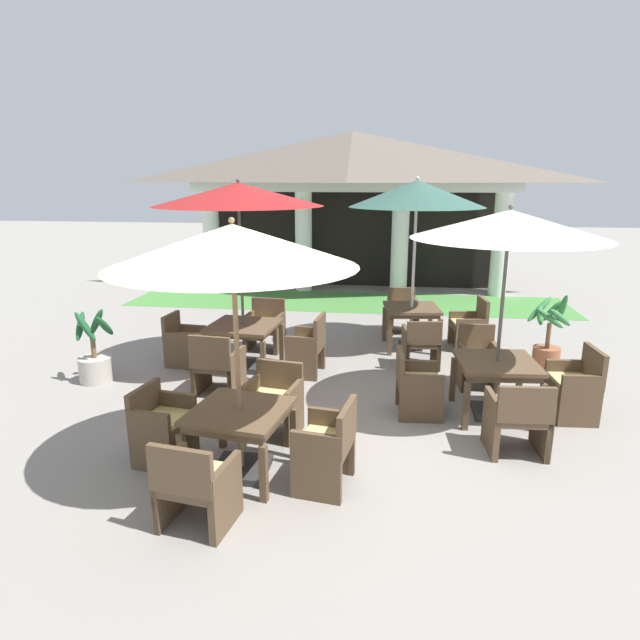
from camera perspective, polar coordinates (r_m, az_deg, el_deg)
ground_plane at (r=6.29m, az=-3.34°, el=-13.27°), size 60.00×60.00×0.00m
background_pavilion at (r=14.35m, az=3.46°, el=15.36°), size 8.84×2.48×4.10m
lawn_strip at (r=13.28m, az=2.79°, el=1.96°), size 10.64×2.28×0.01m
patio_table_near_foreground at (r=7.16m, az=18.21°, el=-4.85°), size 1.03×1.03×0.74m
patio_umbrella_near_foreground at (r=6.79m, az=19.41°, el=9.30°), size 2.32×2.32×2.66m
patio_chair_near_foreground_north at (r=8.15m, az=16.37°, el=-4.10°), size 0.58×0.55×0.89m
patio_chair_near_foreground_west at (r=7.05m, az=10.15°, el=-6.75°), size 0.59×0.65×0.83m
patio_chair_near_foreground_south at (r=6.35m, az=20.26°, el=-9.73°), size 0.65×0.60×0.87m
patio_chair_near_foreground_east at (r=7.54m, az=25.47°, el=-6.27°), size 0.55×0.66×0.92m
patio_table_mid_left at (r=9.66m, az=9.68°, el=0.82°), size 1.03×1.03×0.76m
patio_umbrella_mid_left at (r=9.38m, az=10.23°, el=12.94°), size 2.29×2.29×2.99m
patio_chair_mid_left_north at (r=10.72m, az=8.75°, el=0.87°), size 0.63×0.65×0.84m
patio_chair_mid_left_east at (r=9.95m, az=15.61°, el=-0.61°), size 0.62×0.68×0.91m
patio_chair_mid_left_south at (r=8.74m, az=10.68°, el=-2.48°), size 0.62×0.59×0.82m
patio_table_mid_right at (r=5.59m, az=-8.51°, el=-10.21°), size 1.06×1.06×0.71m
patio_umbrella_mid_right at (r=5.11m, az=-9.25°, el=7.52°), size 2.38×2.38×2.61m
patio_chair_mid_right_south at (r=4.97m, az=-13.10°, el=-16.67°), size 0.68×0.63×0.85m
patio_chair_mid_right_north at (r=6.46m, az=-4.95°, el=-8.62°), size 0.68×0.65×0.84m
patio_chair_mid_right_west at (r=6.10m, az=-16.47°, el=-10.55°), size 0.58×0.66×0.82m
patio_chair_mid_right_east at (r=5.38m, az=0.81°, el=-13.27°), size 0.59×0.68×0.88m
patio_table_far_back at (r=8.54m, az=-8.12°, el=-1.03°), size 1.11×1.11×0.74m
patio_umbrella_far_back at (r=8.22m, az=-8.65°, el=12.81°), size 2.54×2.54×2.95m
patio_chair_far_back_east at (r=8.30m, az=-1.26°, el=-2.89°), size 0.55×0.66×0.94m
patio_chair_far_back_south at (r=7.68m, az=-10.83°, el=-4.80°), size 0.66×0.64×0.91m
patio_chair_far_back_north at (r=9.56m, az=-5.85°, el=-0.76°), size 0.67×0.61×0.88m
patio_chair_far_back_west at (r=9.03m, az=-14.28°, el=-2.20°), size 0.56×0.59×0.84m
potted_palm_left_edge at (r=8.70m, az=-22.74°, el=-4.03°), size 0.51×0.50×1.12m
potted_palm_right_edge at (r=9.42m, az=22.99°, el=-2.08°), size 0.70×0.72×1.24m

